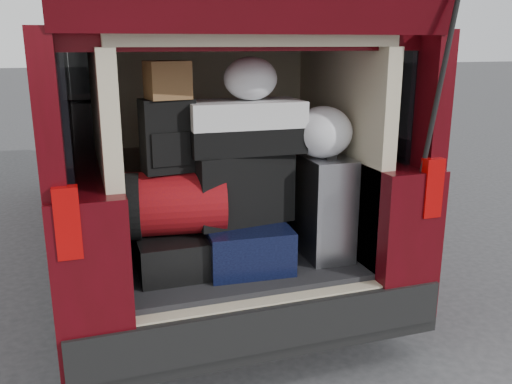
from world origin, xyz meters
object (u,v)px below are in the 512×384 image
(red_duffel, at_px, (175,203))
(black_soft_case, at_px, (239,186))
(twotone_duffel, at_px, (245,126))
(silver_roller, at_px, (324,207))
(backpack, at_px, (168,136))
(navy_hardshell, at_px, (244,242))
(black_hardshell, at_px, (171,250))

(red_duffel, relative_size, black_soft_case, 0.97)
(black_soft_case, distance_m, twotone_duffel, 0.32)
(silver_roller, bearing_deg, backpack, 176.96)
(navy_hardshell, xyz_separation_m, silver_roller, (0.46, -0.04, 0.17))
(black_hardshell, bearing_deg, silver_roller, -5.15)
(navy_hardshell, distance_m, backpack, 0.71)
(black_hardshell, height_order, backpack, backpack)
(navy_hardshell, bearing_deg, twotone_duffel, 66.77)
(black_soft_case, bearing_deg, backpack, 175.95)
(black_hardshell, xyz_separation_m, red_duffel, (0.03, -0.01, 0.27))
(red_duffel, relative_size, twotone_duffel, 0.86)
(black_soft_case, xyz_separation_m, twotone_duffel, (0.03, -0.02, 0.32))
(black_hardshell, bearing_deg, twotone_duffel, -0.53)
(red_duffel, distance_m, backpack, 0.35)
(red_duffel, bearing_deg, navy_hardshell, 3.13)
(silver_roller, relative_size, black_soft_case, 1.09)
(navy_hardshell, height_order, silver_roller, silver_roller)
(silver_roller, height_order, backpack, backpack)
(backpack, bearing_deg, black_soft_case, -2.90)
(navy_hardshell, xyz_separation_m, red_duffel, (-0.36, 0.03, 0.25))
(red_duffel, bearing_deg, backpack, 168.90)
(silver_roller, height_order, black_soft_case, black_soft_case)
(navy_hardshell, xyz_separation_m, backpack, (-0.38, 0.04, 0.60))
(black_hardshell, bearing_deg, backpack, -26.51)
(black_hardshell, relative_size, navy_hardshell, 0.93)
(black_hardshell, relative_size, black_soft_case, 0.95)
(navy_hardshell, relative_size, twotone_duffel, 0.90)
(twotone_duffel, bearing_deg, black_soft_case, 150.00)
(silver_roller, distance_m, black_soft_case, 0.50)
(red_duffel, distance_m, black_soft_case, 0.36)
(black_hardshell, height_order, navy_hardshell, navy_hardshell)
(black_hardshell, xyz_separation_m, navy_hardshell, (0.40, -0.04, 0.02))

